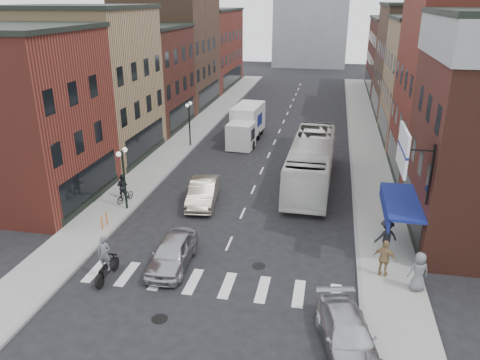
% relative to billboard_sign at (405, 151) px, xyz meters
% --- Properties ---
extents(ground, '(160.00, 160.00, 0.00)m').
position_rel_billboard_sign_xyz_m(ground, '(-8.59, -0.50, -6.13)').
color(ground, black).
rests_on(ground, ground).
extents(sidewalk_left, '(3.00, 74.00, 0.15)m').
position_rel_billboard_sign_xyz_m(sidewalk_left, '(-17.09, 21.50, -6.06)').
color(sidewalk_left, gray).
rests_on(sidewalk_left, ground).
extents(sidewalk_right, '(3.00, 74.00, 0.15)m').
position_rel_billboard_sign_xyz_m(sidewalk_right, '(-0.09, 21.50, -6.06)').
color(sidewalk_right, gray).
rests_on(sidewalk_right, ground).
extents(curb_left, '(0.20, 74.00, 0.16)m').
position_rel_billboard_sign_xyz_m(curb_left, '(-15.59, 21.50, -6.13)').
color(curb_left, gray).
rests_on(curb_left, ground).
extents(curb_right, '(0.20, 74.00, 0.16)m').
position_rel_billboard_sign_xyz_m(curb_right, '(-1.59, 21.50, -6.13)').
color(curb_right, gray).
rests_on(curb_right, ground).
extents(crosswalk_stripes, '(12.00, 2.20, 0.01)m').
position_rel_billboard_sign_xyz_m(crosswalk_stripes, '(-8.59, -3.50, -6.13)').
color(crosswalk_stripes, silver).
rests_on(crosswalk_stripes, ground).
extents(bldg_left_near, '(10.30, 9.20, 11.30)m').
position_rel_billboard_sign_xyz_m(bldg_left_near, '(-23.58, 4.00, -0.48)').
color(bldg_left_near, maroon).
rests_on(bldg_left_near, ground).
extents(bldg_left_mid_a, '(10.30, 10.20, 12.30)m').
position_rel_billboard_sign_xyz_m(bldg_left_mid_a, '(-23.58, 13.50, 0.02)').
color(bldg_left_mid_a, '#A4855A').
rests_on(bldg_left_mid_a, ground).
extents(bldg_left_mid_b, '(10.30, 10.20, 10.30)m').
position_rel_billboard_sign_xyz_m(bldg_left_mid_b, '(-23.58, 23.50, -0.98)').
color(bldg_left_mid_b, '#4A241A').
rests_on(bldg_left_mid_b, ground).
extents(bldg_left_far_a, '(10.30, 12.20, 13.30)m').
position_rel_billboard_sign_xyz_m(bldg_left_far_a, '(-23.58, 34.50, 0.52)').
color(bldg_left_far_a, '#4E3627').
rests_on(bldg_left_far_a, ground).
extents(bldg_left_far_b, '(10.30, 16.20, 11.30)m').
position_rel_billboard_sign_xyz_m(bldg_left_far_b, '(-23.58, 48.50, -0.48)').
color(bldg_left_far_b, maroon).
rests_on(bldg_left_far_b, ground).
extents(bldg_right_mid_a, '(10.30, 10.20, 14.30)m').
position_rel_billboard_sign_xyz_m(bldg_right_mid_a, '(6.41, 13.50, 1.02)').
color(bldg_right_mid_a, maroon).
rests_on(bldg_right_mid_a, ground).
extents(bldg_right_mid_b, '(10.30, 10.20, 11.30)m').
position_rel_billboard_sign_xyz_m(bldg_right_mid_b, '(6.41, 23.50, -0.48)').
color(bldg_right_mid_b, '#A4855A').
rests_on(bldg_right_mid_b, ground).
extents(bldg_right_far_a, '(10.30, 12.20, 12.30)m').
position_rel_billboard_sign_xyz_m(bldg_right_far_a, '(6.41, 34.50, 0.02)').
color(bldg_right_far_a, '#4E3627').
rests_on(bldg_right_far_a, ground).
extents(bldg_right_far_b, '(10.30, 16.20, 10.30)m').
position_rel_billboard_sign_xyz_m(bldg_right_far_b, '(6.41, 48.50, -0.98)').
color(bldg_right_far_b, '#4A241A').
rests_on(bldg_right_far_b, ground).
extents(awning_blue, '(1.80, 5.00, 0.78)m').
position_rel_billboard_sign_xyz_m(awning_blue, '(0.34, 2.00, -3.50)').
color(awning_blue, navy).
rests_on(awning_blue, ground).
extents(billboard_sign, '(1.52, 3.00, 3.70)m').
position_rel_billboard_sign_xyz_m(billboard_sign, '(0.00, 0.00, 0.00)').
color(billboard_sign, black).
rests_on(billboard_sign, ground).
extents(streetlamp_near, '(0.32, 1.22, 4.11)m').
position_rel_billboard_sign_xyz_m(streetlamp_near, '(-15.99, 3.50, -3.22)').
color(streetlamp_near, black).
rests_on(streetlamp_near, ground).
extents(streetlamp_far, '(0.32, 1.22, 4.11)m').
position_rel_billboard_sign_xyz_m(streetlamp_far, '(-15.99, 17.50, -3.22)').
color(streetlamp_far, black).
rests_on(streetlamp_far, ground).
extents(bike_rack, '(0.08, 0.68, 0.80)m').
position_rel_billboard_sign_xyz_m(bike_rack, '(-16.19, 0.80, -5.58)').
color(bike_rack, '#D8590C').
rests_on(bike_rack, sidewalk_left).
extents(box_truck, '(2.67, 7.70, 3.29)m').
position_rel_billboard_sign_xyz_m(box_truck, '(-11.29, 20.22, -4.51)').
color(box_truck, silver).
rests_on(box_truck, ground).
extents(motorcycle_rider, '(0.65, 2.31, 2.36)m').
position_rel_billboard_sign_xyz_m(motorcycle_rider, '(-13.63, -4.12, -5.03)').
color(motorcycle_rider, black).
rests_on(motorcycle_rider, ground).
extents(transit_bus, '(3.18, 12.37, 3.43)m').
position_rel_billboard_sign_xyz_m(transit_bus, '(-4.68, 10.42, -4.42)').
color(transit_bus, silver).
rests_on(transit_bus, ground).
extents(sedan_left_near, '(1.94, 4.55, 1.54)m').
position_rel_billboard_sign_xyz_m(sedan_left_near, '(-10.90, -2.33, -5.37)').
color(sedan_left_near, '#ACABB0').
rests_on(sedan_left_near, ground).
extents(sedan_left_far, '(2.29, 5.04, 1.60)m').
position_rel_billboard_sign_xyz_m(sedan_left_far, '(-11.45, 5.50, -5.33)').
color(sedan_left_far, '#B0A58F').
rests_on(sedan_left_far, ground).
extents(curb_car, '(2.95, 5.04, 1.37)m').
position_rel_billboard_sign_xyz_m(curb_car, '(-2.29, -6.86, -5.45)').
color(curb_car, '#B4B5B9').
rests_on(curb_car, ground).
extents(parked_bicycle, '(0.93, 1.63, 0.81)m').
position_rel_billboard_sign_xyz_m(parked_bicycle, '(-16.51, 4.49, -5.58)').
color(parked_bicycle, black).
rests_on(parked_bicycle, sidewalk_left).
extents(ped_left_solo, '(0.83, 0.51, 1.67)m').
position_rel_billboard_sign_xyz_m(ped_left_solo, '(-16.94, 5.06, -5.15)').
color(ped_left_solo, black).
rests_on(ped_left_solo, sidewalk_left).
extents(ped_right_a, '(1.39, 1.06, 1.93)m').
position_rel_billboard_sign_xyz_m(ped_right_a, '(-0.21, 0.90, -5.02)').
color(ped_right_a, black).
rests_on(ped_right_a, sidewalk_right).
extents(ped_right_b, '(1.23, 0.90, 1.89)m').
position_rel_billboard_sign_xyz_m(ped_right_b, '(-0.48, -1.40, -5.04)').
color(ped_right_b, olive).
rests_on(ped_right_b, sidewalk_right).
extents(ped_right_c, '(1.07, 0.84, 1.93)m').
position_rel_billboard_sign_xyz_m(ped_right_c, '(0.94, -2.33, -5.02)').
color(ped_right_c, slate).
rests_on(ped_right_c, sidewalk_right).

